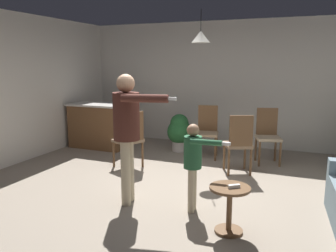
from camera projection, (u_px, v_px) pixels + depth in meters
The scene contains 13 objects.
ground at pixel (172, 193), 4.85m from camera, with size 7.68×7.68×0.00m, color gray.
wall_back at pixel (226, 84), 7.52m from camera, with size 6.40×0.10×2.70m, color beige.
kitchen_counter at pixel (99, 125), 7.42m from camera, with size 1.26×0.66×0.95m.
side_table_by_couch at pixel (229, 204), 3.69m from camera, with size 0.44×0.44×0.52m.
person_adult at pixel (128, 125), 4.36m from camera, with size 0.86×0.48×1.68m.
person_child at pixel (194, 158), 4.17m from camera, with size 0.59×0.32×1.10m.
dining_chair_by_counter at pixel (130, 137), 5.93m from camera, with size 0.55×0.55×1.00m.
dining_chair_near_wall at pixel (268, 134), 6.25m from camera, with size 0.53×0.53×1.00m.
dining_chair_centre_back at pixel (207, 129), 6.63m from camera, with size 0.49×0.49×1.00m.
dining_chair_spare at pixel (239, 142), 5.60m from camera, with size 0.56×0.56×1.00m.
potted_plant_by_wall at pixel (179, 131), 7.08m from camera, with size 0.51×0.51×0.78m.
spare_remote_on_table at pixel (234, 186), 3.62m from camera, with size 0.04×0.13×0.04m, color white.
ceiling_light_pendant at pixel (201, 37), 5.87m from camera, with size 0.32×0.32×0.55m.
Camera 1 is at (1.69, -4.28, 1.83)m, focal length 36.75 mm.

